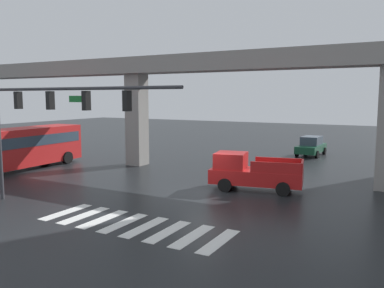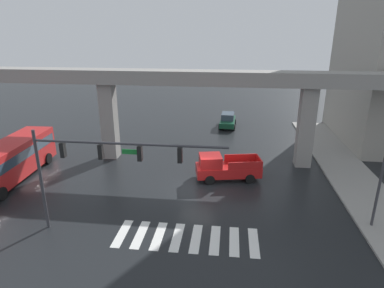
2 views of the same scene
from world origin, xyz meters
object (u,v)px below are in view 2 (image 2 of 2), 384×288
Objects in this scene: pickup_truck at (224,168)px; traffic_signal_mast at (99,158)px; city_bus at (7,161)px; sedan_dark_green at (228,120)px.

traffic_signal_mast is (-6.85, -8.12, 3.69)m from pickup_truck.
traffic_signal_mast is at bearing -29.69° from city_bus.
city_bus is at bearing 150.31° from traffic_signal_mast.
traffic_signal_mast is at bearing -130.16° from pickup_truck.
sedan_dark_green is at bearing 89.92° from pickup_truck.
pickup_truck is 0.49× the size of city_bus.
city_bus is at bearing -133.76° from sedan_dark_green.
pickup_truck is 15.31m from sedan_dark_green.
sedan_dark_green is at bearing 46.24° from city_bus.
pickup_truck reaches higher than sedan_dark_green.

